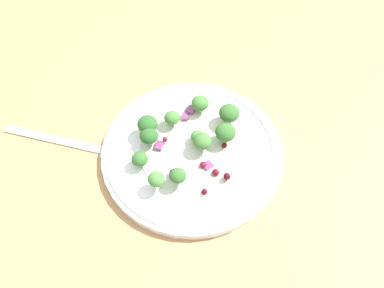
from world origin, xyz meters
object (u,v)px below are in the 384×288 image
(fork, at_px, (73,143))
(broccoli_floret_0, at_px, (149,137))
(plate, at_px, (192,152))
(broccoli_floret_2, at_px, (198,136))
(broccoli_floret_1, at_px, (198,103))

(fork, bearing_deg, broccoli_floret_0, 173.69)
(plate, relative_size, broccoli_floret_2, 12.17)
(broccoli_floret_0, bearing_deg, broccoli_floret_1, -140.15)
(plate, xyz_separation_m, broccoli_floret_0, (0.06, -0.01, 0.02))
(broccoli_floret_0, relative_size, broccoli_floret_1, 1.00)
(plate, xyz_separation_m, broccoli_floret_1, (-0.01, -0.07, 0.02))
(broccoli_floret_2, height_order, fork, broccoli_floret_2)
(broccoli_floret_2, relative_size, fork, 0.11)
(broccoli_floret_1, bearing_deg, broccoli_floret_0, 39.85)
(broccoli_floret_2, distance_m, fork, 0.18)
(broccoli_floret_2, bearing_deg, broccoli_floret_0, 3.31)
(broccoli_floret_1, xyz_separation_m, broccoli_floret_2, (0.00, 0.05, -0.01))
(broccoli_floret_2, bearing_deg, plate, 60.73)
(broccoli_floret_0, bearing_deg, broccoli_floret_2, -176.69)
(broccoli_floret_1, distance_m, fork, 0.19)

